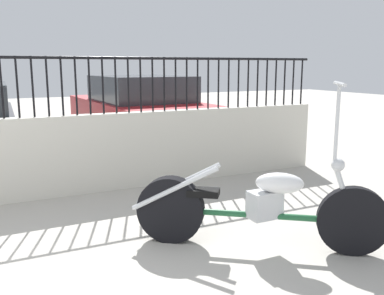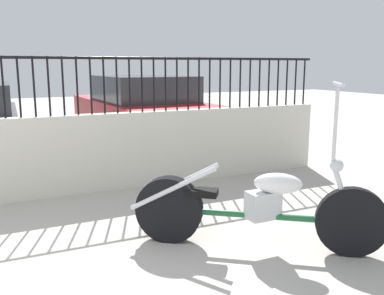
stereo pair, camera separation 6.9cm
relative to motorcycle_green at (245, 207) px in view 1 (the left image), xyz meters
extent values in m
cylinder|color=black|center=(-1.80, 2.29, 0.97)|extent=(0.02, 0.02, 0.71)
cylinder|color=black|center=(-1.63, 2.29, 0.97)|extent=(0.02, 0.02, 0.71)
cylinder|color=black|center=(-1.47, 2.29, 0.97)|extent=(0.02, 0.02, 0.71)
cylinder|color=black|center=(-1.30, 2.29, 0.97)|extent=(0.02, 0.02, 0.71)
cylinder|color=black|center=(-1.14, 2.29, 0.97)|extent=(0.02, 0.02, 0.71)
cylinder|color=black|center=(-0.97, 2.29, 0.97)|extent=(0.02, 0.02, 0.71)
cylinder|color=black|center=(-0.81, 2.29, 0.97)|extent=(0.02, 0.02, 0.71)
cylinder|color=black|center=(-0.64, 2.29, 0.97)|extent=(0.02, 0.02, 0.71)
cylinder|color=black|center=(-0.48, 2.29, 0.97)|extent=(0.02, 0.02, 0.71)
cylinder|color=black|center=(-0.31, 2.29, 0.97)|extent=(0.02, 0.02, 0.71)
cylinder|color=black|center=(-0.15, 2.29, 0.97)|extent=(0.02, 0.02, 0.71)
cylinder|color=black|center=(0.02, 2.29, 0.97)|extent=(0.02, 0.02, 0.71)
cylinder|color=black|center=(0.18, 2.29, 0.97)|extent=(0.02, 0.02, 0.71)
cylinder|color=black|center=(0.35, 2.29, 0.97)|extent=(0.02, 0.02, 0.71)
cylinder|color=black|center=(0.51, 2.29, 0.97)|extent=(0.02, 0.02, 0.71)
cylinder|color=black|center=(0.68, 2.29, 0.97)|extent=(0.02, 0.02, 0.71)
cylinder|color=black|center=(0.84, 2.29, 0.97)|extent=(0.02, 0.02, 0.71)
cylinder|color=black|center=(1.01, 2.29, 0.97)|extent=(0.02, 0.02, 0.71)
cylinder|color=black|center=(1.17, 2.29, 0.97)|extent=(0.02, 0.02, 0.71)
cylinder|color=black|center=(1.34, 2.29, 0.97)|extent=(0.02, 0.02, 0.71)
cylinder|color=black|center=(1.50, 2.29, 0.97)|extent=(0.02, 0.02, 0.71)
cylinder|color=black|center=(1.67, 2.29, 0.97)|extent=(0.02, 0.02, 0.71)
cylinder|color=black|center=(1.83, 2.29, 0.97)|extent=(0.02, 0.02, 0.71)
cylinder|color=black|center=(2.00, 2.29, 0.97)|extent=(0.02, 0.02, 0.71)
cylinder|color=black|center=(2.16, 2.29, 0.97)|extent=(0.02, 0.02, 0.71)
cylinder|color=black|center=(2.33, 2.29, 0.97)|extent=(0.02, 0.02, 0.71)
cylinder|color=black|center=(2.49, 2.29, 0.97)|extent=(0.02, 0.02, 0.71)
cylinder|color=black|center=(0.73, -0.54, -0.07)|extent=(0.53, 0.43, 0.60)
cylinder|color=black|center=(-0.54, 0.40, -0.07)|extent=(0.57, 0.47, 0.61)
cylinder|color=#1E5933|center=(0.10, -0.07, -0.07)|extent=(1.20, 0.91, 0.06)
cube|color=silver|center=(0.14, -0.10, 0.03)|extent=(0.28, 0.18, 0.24)
ellipsoid|color=white|center=(0.23, -0.17, 0.23)|extent=(0.45, 0.40, 0.18)
cube|color=black|center=(-0.30, 0.22, 0.11)|extent=(0.32, 0.30, 0.06)
cylinder|color=silver|center=(0.66, -0.49, 0.18)|extent=(0.20, 0.17, 0.51)
sphere|color=silver|center=(0.61, -0.45, 0.41)|extent=(0.11, 0.11, 0.11)
cylinder|color=silver|center=(0.59, -0.43, 0.75)|extent=(0.03, 0.03, 0.65)
cylinder|color=silver|center=(0.59, -0.43, 1.07)|extent=(0.33, 0.44, 0.03)
cylinder|color=silver|center=(-0.54, 0.31, 0.15)|extent=(0.66, 0.50, 0.45)
cylinder|color=silver|center=(-0.46, 0.43, 0.15)|extent=(0.66, 0.50, 0.45)
cylinder|color=black|center=(-1.55, 6.38, -0.05)|extent=(0.13, 0.64, 0.64)
cylinder|color=black|center=(-1.64, 3.78, -0.05)|extent=(0.13, 0.64, 0.64)
cylinder|color=black|center=(-0.14, 6.19, -0.05)|extent=(0.14, 0.64, 0.64)
cylinder|color=black|center=(1.46, 6.25, -0.05)|extent=(0.14, 0.64, 0.64)
cylinder|color=black|center=(-0.04, 3.70, -0.05)|extent=(0.14, 0.64, 0.64)
cylinder|color=black|center=(1.56, 3.76, -0.05)|extent=(0.14, 0.64, 0.64)
cube|color=#AD191E|center=(0.71, 4.98, 0.21)|extent=(1.87, 4.09, 0.68)
cube|color=#2D3338|center=(0.72, 4.78, 0.78)|extent=(1.62, 1.99, 0.47)
camera|label=1|loc=(-1.99, -3.02, 1.22)|focal=40.00mm
camera|label=2|loc=(-1.92, -3.05, 1.22)|focal=40.00mm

